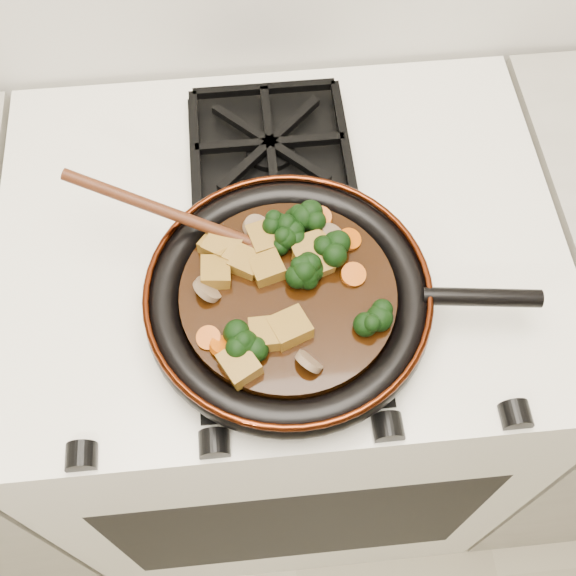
{
  "coord_description": "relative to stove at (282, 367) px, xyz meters",
  "views": [
    {
      "loc": [
        -0.04,
        1.16,
        1.71
      ],
      "look_at": [
        -0.0,
        1.57,
        0.97
      ],
      "focal_mm": 45.0,
      "sensor_mm": 36.0,
      "label": 1
    }
  ],
  "objects": [
    {
      "name": "carrot_coin_4",
      "position": [
        0.08,
        -0.06,
        0.51
      ],
      "size": [
        0.03,
        0.03,
        0.02
      ],
      "primitive_type": "cylinder",
      "rotation": [
        0.14,
        0.23,
        0.0
      ],
      "color": "#C34C05",
      "rests_on": "braising_sauce"
    },
    {
      "name": "broccoli_floret_1",
      "position": [
        0.09,
        -0.17,
        0.52
      ],
      "size": [
        0.09,
        0.09,
        0.06
      ],
      "primitive_type": null,
      "rotation": [
        -0.22,
        0.09,
        2.35
      ],
      "color": "black",
      "rests_on": "braising_sauce"
    },
    {
      "name": "mushroom_slice_1",
      "position": [
        -0.09,
        -0.11,
        0.52
      ],
      "size": [
        0.04,
        0.05,
        0.03
      ],
      "primitive_type": "cylinder",
      "rotation": [
        0.82,
        0.0,
        2.02
      ],
      "color": "#7E6549",
      "rests_on": "braising_sauce"
    },
    {
      "name": "tofu_cube_4",
      "position": [
        -0.05,
        -0.08,
        0.52
      ],
      "size": [
        0.05,
        0.05,
        0.02
      ],
      "primitive_type": "cube",
      "rotation": [
        0.12,
        0.03,
        1.06
      ],
      "color": "olive",
      "rests_on": "braising_sauce"
    },
    {
      "name": "skillet",
      "position": [
        0.0,
        -0.12,
        0.49
      ],
      "size": [
        0.47,
        0.35,
        0.05
      ],
      "rotation": [
        0.0,
        0.0,
        -0.12
      ],
      "color": "black",
      "rests_on": "burner_grate_front"
    },
    {
      "name": "broccoli_floret_0",
      "position": [
        0.02,
        -0.1,
        0.52
      ],
      "size": [
        0.07,
        0.07,
        0.07
      ],
      "primitive_type": null,
      "rotation": [
        0.15,
        -0.14,
        0.11
      ],
      "color": "black",
      "rests_on": "braising_sauce"
    },
    {
      "name": "burner_grate_back",
      "position": [
        0.0,
        0.14,
        0.46
      ],
      "size": [
        0.23,
        0.23,
        0.03
      ],
      "primitive_type": null,
      "color": "black",
      "rests_on": "stove"
    },
    {
      "name": "mushroom_slice_2",
      "position": [
        0.06,
        -0.05,
        0.52
      ],
      "size": [
        0.04,
        0.04,
        0.02
      ],
      "primitive_type": "cylinder",
      "rotation": [
        0.53,
        0.0,
        1.84
      ],
      "color": "#7E6549",
      "rests_on": "braising_sauce"
    },
    {
      "name": "carrot_coin_1",
      "position": [
        -0.1,
        -0.17,
        0.51
      ],
      "size": [
        0.03,
        0.03,
        0.02
      ],
      "primitive_type": "cylinder",
      "rotation": [
        0.28,
        -0.08,
        0.0
      ],
      "color": "#C34C05",
      "rests_on": "braising_sauce"
    },
    {
      "name": "broccoli_floret_2",
      "position": [
        0.01,
        -0.05,
        0.52
      ],
      "size": [
        0.07,
        0.07,
        0.07
      ],
      "primitive_type": null,
      "rotation": [
        -0.15,
        -0.24,
        3.11
      ],
      "color": "black",
      "rests_on": "braising_sauce"
    },
    {
      "name": "stove",
      "position": [
        0.0,
        0.0,
        0.0
      ],
      "size": [
        0.76,
        0.6,
        0.9
      ],
      "primitive_type": "cube",
      "color": "white",
      "rests_on": "ground"
    },
    {
      "name": "tofu_cube_6",
      "position": [
        -0.02,
        -0.09,
        0.52
      ],
      "size": [
        0.05,
        0.05,
        0.02
      ],
      "primitive_type": "cube",
      "rotation": [
        -0.06,
        -0.05,
        0.28
      ],
      "color": "olive",
      "rests_on": "braising_sauce"
    },
    {
      "name": "tofu_cube_9",
      "position": [
        -0.08,
        -0.05,
        0.52
      ],
      "size": [
        0.05,
        0.05,
        0.02
      ],
      "primitive_type": "cube",
      "rotation": [
        0.09,
        0.06,
        2.51
      ],
      "color": "olive",
      "rests_on": "braising_sauce"
    },
    {
      "name": "tofu_cube_1",
      "position": [
        0.03,
        -0.07,
        0.52
      ],
      "size": [
        0.05,
        0.05,
        0.03
      ],
      "primitive_type": "cube",
      "rotation": [
        -0.09,
        -0.03,
        1.79
      ],
      "color": "olive",
      "rests_on": "braising_sauce"
    },
    {
      "name": "burner_grate_front",
      "position": [
        0.0,
        -0.14,
        0.46
      ],
      "size": [
        0.23,
        0.23,
        0.03
      ],
      "primitive_type": null,
      "color": "black",
      "rests_on": "stove"
    },
    {
      "name": "wooden_spoon",
      "position": [
        -0.09,
        -0.03,
        0.53
      ],
      "size": [
        0.16,
        0.08,
        0.25
      ],
      "rotation": [
        0.0,
        0.0,
        2.79
      ],
      "color": "#48210F",
      "rests_on": "braising_sauce"
    },
    {
      "name": "carrot_coin_3",
      "position": [
        -0.08,
        -0.19,
        0.51
      ],
      "size": [
        0.03,
        0.03,
        0.03
      ],
      "primitive_type": "cylinder",
      "rotation": [
        -0.35,
        0.29,
        0.0
      ],
      "color": "#C34C05",
      "rests_on": "braising_sauce"
    },
    {
      "name": "tofu_cube_0",
      "position": [
        -0.08,
        -0.09,
        0.52
      ],
      "size": [
        0.04,
        0.04,
        0.03
      ],
      "primitive_type": "cube",
      "rotation": [
        0.1,
        0.1,
        1.54
      ],
      "color": "olive",
      "rests_on": "braising_sauce"
    },
    {
      "name": "tofu_cube_11",
      "position": [
        -0.02,
        -0.05,
        0.52
      ],
      "size": [
        0.05,
        0.05,
        0.02
      ],
      "primitive_type": "cube",
      "rotation": [
        0.04,
        0.01,
        0.27
      ],
      "color": "olive",
      "rests_on": "braising_sauce"
    },
    {
      "name": "broccoli_floret_7",
      "position": [
        0.02,
        -0.11,
        0.52
      ],
      "size": [
        0.08,
        0.08,
        0.07
      ],
      "primitive_type": null,
      "rotation": [
        0.15,
        -0.16,
        0.22
      ],
      "color": "black",
      "rests_on": "braising_sauce"
    },
    {
      "name": "tofu_cube_8",
      "position": [
        0.03,
        -0.09,
        0.52
      ],
      "size": [
        0.05,
        0.05,
        0.03
      ],
      "primitive_type": "cube",
      "rotation": [
        0.11,
        0.05,
        0.33
      ],
      "color": "olive",
      "rests_on": "braising_sauce"
    },
    {
      "name": "carrot_coin_2",
      "position": [
        0.08,
        -0.11,
        0.51
      ],
      "size": [
        0.03,
        0.03,
        0.02
      ],
      "primitive_type": "cylinder",
      "rotation": [
        0.24,
        0.09,
        0.0
      ],
      "color": "#C34C05",
      "rests_on": "braising_sauce"
    },
    {
      "name": "broccoli_floret_3",
      "position": [
        0.03,
        -0.03,
        0.52
      ],
      "size": [
        0.07,
        0.07,
        0.07
      ],
      "primitive_type": null,
      "rotation": [
        -0.25,
        0.16,
        3.03
      ],
      "color": "black",
      "rests_on": "braising_sauce"
    },
    {
      "name": "carrot_coin_0",
      "position": [
        0.05,
        -0.02,
        0.51
      ],
      "size": [
        0.03,
        0.03,
        0.02
      ],
      "primitive_type": "cylinder",
      "rotation": [
        0.25,
        -0.22,
        0.0
      ],
      "color": "#C34C05",
      "rests_on": "braising_sauce"
    },
    {
      "name": "tofu_cube_3",
      "position": [
        -0.06,
        -0.21,
        0.52
      ],
      "size": [
        0.05,
        0.05,
        0.03
      ],
      "primitive_type": "cube",
      "rotation": [
        -0.08,
        0.02,
        2.06
      ],
      "color": "olive",
      "rests_on": "braising_sauce"
    },
    {
      "name": "braising_sauce",
      "position": [
        -0.0,
        -0.12,
        0.5
      ],
      "size": [
        0.26,
        0.26,
        0.02
      ],
      "primitive_type": "cylinder",
      "color": "black",
      "rests_on": "skillet"
    },
    {
      "name": "broccoli_floret_4",
      "position": [
        0.05,
        -0.08,
        0.52
      ],
      "size": [
        0.06,
        0.07,
        0.06
      ],
      "primitive_type": null,
      "rotation": [
        -0.23,
        -0.0,
        0.06
      ],
      "color": "black",
      "rests_on": "braising_sauce"
    },
    {
      "name": "tofu_cube_7",
      "position": [
        -0.0,
        -0.17,
        0.52
      ],
      "size": [
        0.05,
        0.05,
        0.03
      ],
      "primitive_type": "cube",
      "rotation": [
        0.02,
        0.09,
        1.95
      ],
      "color": "olive",
      "rests_on": "braising_sauce"
    },
    {
      "name": "broccoli_floret_6",
      "position": [
        -0.0,
        -0.04,
        0.52
      ],
      "size": [
        0.08,
        0.07,
        0.07
      ],
      "primitive_type": null,
      "rotation": [
        0.21,
        0.11,
        1.33
      ],
      "color": "black",
      "rests_on": "braising_sauce"
    },
    {
      "name": "mushroom_slice_3",
      "position": [
        -0.03,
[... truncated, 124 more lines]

